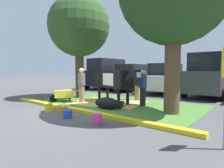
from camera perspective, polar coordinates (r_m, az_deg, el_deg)
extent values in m
plane|color=#4C4C4F|center=(7.48, -10.91, -8.00)|extent=(80.00, 80.00, 0.00)
cube|color=#477A33|center=(8.92, 1.28, -5.87)|extent=(7.59, 4.26, 0.02)
cube|color=yellow|center=(7.26, -9.80, -7.86)|extent=(8.79, 0.24, 0.12)
cube|color=tan|center=(9.02, -1.20, -5.66)|extent=(3.58, 2.94, 0.04)
cylinder|color=#4C3823|center=(10.87, -9.73, 3.35)|extent=(0.47, 0.47, 2.84)
sphere|color=#2D5123|center=(11.14, -9.90, 16.90)|extent=(3.41, 3.41, 3.41)
cylinder|color=brown|center=(7.08, 17.69, 3.52)|extent=(0.55, 0.55, 3.02)
cube|color=black|center=(8.98, 0.17, 1.51)|extent=(2.40, 1.40, 0.80)
cube|color=white|center=(8.85, 0.69, 1.47)|extent=(1.08, 0.97, 0.56)
cylinder|color=black|center=(7.89, 5.41, 1.84)|extent=(0.70, 0.51, 0.58)
cube|color=black|center=(7.64, 6.90, 3.10)|extent=(0.50, 0.39, 0.32)
cube|color=white|center=(7.48, 7.87, 2.76)|extent=(0.18, 0.23, 0.20)
cylinder|color=black|center=(8.49, 4.73, -3.91)|extent=(0.14, 0.14, 0.75)
cylinder|color=black|center=(8.20, 2.00, -4.19)|extent=(0.14, 0.14, 0.75)
cylinder|color=black|center=(9.90, -1.35, -2.74)|extent=(0.14, 0.14, 0.75)
cylinder|color=black|center=(9.66, -3.83, -2.92)|extent=(0.14, 0.14, 0.75)
cylinder|color=black|center=(10.02, -3.55, 0.35)|extent=(0.06, 0.06, 0.70)
ellipsoid|color=black|center=(7.64, -1.44, -5.83)|extent=(1.17, 0.67, 0.48)
cube|color=black|center=(7.37, 2.64, -6.05)|extent=(0.31, 0.25, 0.22)
cube|color=silver|center=(7.32, 3.49, -6.13)|extent=(0.08, 0.11, 0.16)
cylinder|color=black|center=(7.67, 1.52, -7.16)|extent=(0.36, 0.16, 0.10)
cylinder|color=#9E7F5B|center=(9.15, -9.11, -3.03)|extent=(0.26, 0.26, 0.85)
cylinder|color=slate|center=(9.09, -9.16, 1.46)|extent=(0.34, 0.34, 0.58)
sphere|color=beige|center=(9.08, -9.19, 4.03)|extent=(0.23, 0.23, 0.23)
cylinder|color=slate|center=(9.31, -9.01, 1.70)|extent=(0.09, 0.09, 0.56)
cylinder|color=slate|center=(8.87, -9.32, 1.58)|extent=(0.09, 0.09, 0.56)
cylinder|color=black|center=(8.38, 9.26, -3.85)|extent=(0.26, 0.26, 0.81)
cylinder|color=#23478C|center=(8.31, 9.32, 0.81)|extent=(0.34, 0.34, 0.56)
sphere|color=beige|center=(8.30, 9.35, 3.49)|extent=(0.22, 0.22, 0.22)
cylinder|color=#23478C|center=(8.09, 9.37, 0.92)|extent=(0.09, 0.09, 0.53)
cylinder|color=#23478C|center=(8.53, 9.28, 1.09)|extent=(0.09, 0.09, 0.53)
cylinder|color=#9E7F5B|center=(9.82, 7.62, -2.70)|extent=(0.26, 0.26, 0.79)
cylinder|color=black|center=(9.77, 7.66, 1.19)|extent=(0.34, 0.34, 0.54)
sphere|color=#8C664C|center=(9.75, 7.68, 3.41)|extent=(0.21, 0.21, 0.21)
cylinder|color=black|center=(9.63, 8.71, 1.30)|extent=(0.09, 0.09, 0.52)
cylinder|color=black|center=(9.90, 6.64, 1.39)|extent=(0.09, 0.09, 0.52)
cube|color=gold|center=(9.74, -14.31, -2.83)|extent=(1.00, 1.08, 0.36)
cylinder|color=black|center=(9.75, -17.23, -4.18)|extent=(0.28, 0.36, 0.36)
cylinder|color=black|center=(9.59, -12.40, -4.59)|extent=(0.04, 0.04, 0.24)
cylinder|color=black|center=(10.02, -12.65, -4.22)|extent=(0.04, 0.04, 0.24)
cylinder|color=black|center=(9.58, -10.35, -2.16)|extent=(0.32, 0.47, 0.23)
cylinder|color=black|center=(10.01, -10.69, -1.89)|extent=(0.32, 0.47, 0.23)
cylinder|color=yellow|center=(7.58, -18.60, -6.75)|extent=(0.29, 0.29, 0.32)
torus|color=yellow|center=(7.55, -18.62, -5.56)|extent=(0.32, 0.32, 0.02)
cylinder|color=orange|center=(7.05, -14.56, -7.62)|extent=(0.30, 0.30, 0.29)
torus|color=orange|center=(7.03, -14.58, -6.48)|extent=(0.33, 0.33, 0.02)
cylinder|color=blue|center=(6.49, -13.24, -8.77)|extent=(0.28, 0.28, 0.25)
torus|color=blue|center=(6.46, -13.26, -7.67)|extent=(0.31, 0.31, 0.02)
cylinder|color=#EA3893|center=(5.64, -4.53, -10.48)|extent=(0.27, 0.27, 0.29)
torus|color=#EA3893|center=(5.61, -4.54, -9.06)|extent=(0.29, 0.29, 0.02)
cube|color=black|center=(16.41, -1.59, 1.94)|extent=(1.91, 4.60, 1.20)
cube|color=black|center=(16.40, -1.60, 5.78)|extent=(1.68, 3.20, 1.00)
cylinder|color=black|center=(18.19, -0.84, 0.27)|extent=(0.22, 0.64, 0.64)
cylinder|color=black|center=(17.05, 4.10, 0.00)|extent=(0.22, 0.64, 0.64)
cylinder|color=black|center=(16.00, -7.65, -0.31)|extent=(0.22, 0.64, 0.64)
cylinder|color=black|center=(14.69, -2.51, -0.67)|extent=(0.22, 0.64, 0.64)
cube|color=red|center=(14.79, 5.81, 1.09)|extent=(1.81, 4.40, 0.90)
cube|color=black|center=(14.77, 5.83, 4.38)|extent=(1.59, 2.20, 0.80)
cylinder|color=black|center=(16.51, 5.85, -0.15)|extent=(0.22, 0.64, 0.64)
cylinder|color=black|center=(15.61, 11.42, -0.46)|extent=(0.22, 0.64, 0.64)
cylinder|color=black|center=(14.19, -0.40, -0.84)|extent=(0.22, 0.64, 0.64)
cylinder|color=black|center=(13.14, 5.72, -1.27)|extent=(0.22, 0.64, 0.64)
cube|color=silver|center=(13.48, 15.71, 0.65)|extent=(1.81, 4.40, 0.90)
cube|color=black|center=(13.46, 15.78, 4.26)|extent=(1.59, 2.20, 0.80)
cylinder|color=black|center=(15.18, 14.65, -0.65)|extent=(0.22, 0.64, 0.64)
cylinder|color=black|center=(14.55, 21.14, -1.00)|extent=(0.22, 0.64, 0.64)
cylinder|color=black|center=(12.63, 9.37, -1.53)|extent=(0.22, 0.64, 0.64)
cylinder|color=black|center=(11.86, 16.99, -2.03)|extent=(0.22, 0.64, 0.64)
cube|color=#3D3D42|center=(12.62, 27.19, 0.79)|extent=(1.91, 4.60, 1.20)
cube|color=black|center=(12.62, 27.36, 5.78)|extent=(1.68, 3.20, 1.00)
cylinder|color=black|center=(14.33, 24.57, -1.18)|extent=(0.22, 0.64, 0.64)
cylinder|color=black|center=(11.46, 20.94, -2.33)|extent=(0.22, 0.64, 0.64)
cylinder|color=black|center=(11.05, 30.39, -2.88)|extent=(0.22, 0.64, 0.64)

